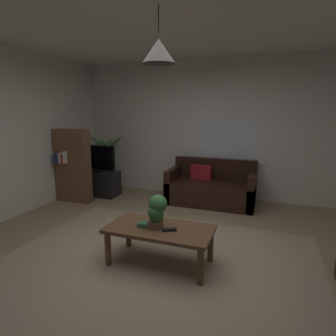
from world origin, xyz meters
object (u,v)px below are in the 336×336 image
couch_under_window (211,189)px  pendant_lamp (159,51)px  book_on_table_0 (144,225)px  potted_palm_corner (107,162)px  book_on_table_1 (144,224)px  tv_stand (97,183)px  tv (95,158)px  coffee_table (160,233)px  potted_plant_on_table (157,211)px  remote_on_table_0 (169,230)px  bookshelf_corner (72,166)px

couch_under_window → pendant_lamp: (-0.10, -2.36, 2.03)m
book_on_table_0 → potted_palm_corner: size_ratio=0.11×
book_on_table_1 → potted_palm_corner: potted_palm_corner is taller
tv_stand → tv: bearing=-90.0°
coffee_table → pendant_lamp: bearing=-90.0°
potted_plant_on_table → tv: (-2.22, 2.07, 0.15)m
remote_on_table_0 → book_on_table_0: bearing=-120.0°
book_on_table_1 → remote_on_table_0: book_on_table_1 is taller
coffee_table → potted_plant_on_table: size_ratio=3.11×
potted_palm_corner → pendant_lamp: bearing=-48.1°
potted_plant_on_table → remote_on_table_0: bearing=-11.4°
remote_on_table_0 → tv: bearing=-159.5°
tv → potted_plant_on_table: bearing=-43.0°
potted_plant_on_table → potted_palm_corner: 3.45m
couch_under_window → potted_plant_on_table: bearing=-93.0°
potted_plant_on_table → tv: bearing=137.0°
remote_on_table_0 → potted_plant_on_table: bearing=-129.5°
tv → bookshelf_corner: bearing=-110.6°
couch_under_window → book_on_table_0: size_ratio=11.71×
tv_stand → pendant_lamp: pendant_lamp is taller
book_on_table_1 → bookshelf_corner: bearing=144.5°
couch_under_window → tv_stand: couch_under_window is taller
coffee_table → bookshelf_corner: size_ratio=0.85×
tv_stand → book_on_table_1: bearing=-45.7°
remote_on_table_0 → tv: size_ratio=0.18×
couch_under_window → book_on_table_1: bearing=-96.5°
couch_under_window → book_on_table_1: (-0.27, -2.41, 0.20)m
couch_under_window → remote_on_table_0: couch_under_window is taller
couch_under_window → coffee_table: 2.37m
pendant_lamp → bookshelf_corner: bearing=147.3°
tv → book_on_table_0: bearing=-45.2°
remote_on_table_0 → potted_palm_corner: 3.59m
couch_under_window → pendant_lamp: bearing=-92.3°
coffee_table → tv_stand: size_ratio=1.32×
couch_under_window → coffee_table: couch_under_window is taller
book_on_table_0 → tv: (-2.08, 2.10, 0.34)m
tv_stand → coffee_table: bearing=-42.7°
coffee_table → book_on_table_0: size_ratio=8.65×
remote_on_table_0 → bookshelf_corner: 3.05m
book_on_table_1 → tv: size_ratio=0.14×
coffee_table → bookshelf_corner: (-2.44, 1.56, 0.34)m
couch_under_window → coffee_table: bearing=-92.3°
couch_under_window → bookshelf_corner: (-2.53, -0.80, 0.43)m
tv_stand → pendant_lamp: (2.25, -2.08, 2.06)m
potted_palm_corner → pendant_lamp: 3.85m
potted_palm_corner → bookshelf_corner: 1.02m
book_on_table_0 → pendant_lamp: (0.17, 0.04, 1.86)m
book_on_table_1 → pendant_lamp: bearing=14.4°
tv → pendant_lamp: pendant_lamp is taller
potted_palm_corner → pendant_lamp: (2.31, -2.57, 1.69)m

